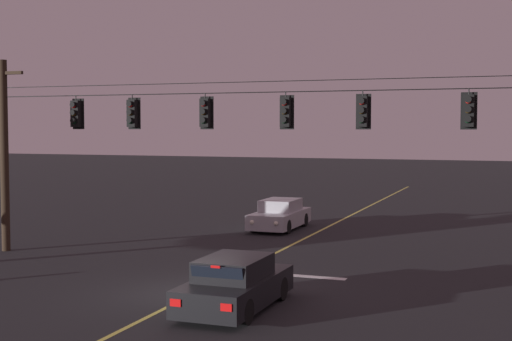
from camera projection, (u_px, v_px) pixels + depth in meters
name	position (u px, v px, depth m)	size (l,w,h in m)	color
ground_plane	(194.00, 294.00, 20.57)	(180.00, 180.00, 0.00)	black
lane_centre_stripe	(298.00, 242.00, 29.98)	(0.14, 60.00, 0.01)	#D1C64C
stop_bar_paint	(294.00, 275.00, 23.15)	(3.40, 0.36, 0.01)	silver
signal_span_assembly	(246.00, 155.00, 24.15)	(21.56, 0.32, 7.29)	#2D2116
traffic_light_leftmost	(76.00, 114.00, 26.36)	(0.48, 0.41, 1.22)	black
traffic_light_left_inner	(132.00, 113.00, 25.54)	(0.48, 0.41, 1.22)	black
traffic_light_centre	(205.00, 113.00, 24.56)	(0.48, 0.41, 1.22)	black
traffic_light_right_inner	(285.00, 112.00, 23.55)	(0.48, 0.41, 1.22)	black
traffic_light_rightmost	(362.00, 111.00, 22.67)	(0.48, 0.41, 1.22)	black
traffic_light_far_right	(469.00, 111.00, 21.55)	(0.48, 0.41, 1.22)	black
car_waiting_near_lane	(235.00, 285.00, 18.80)	(1.80, 4.33, 1.39)	black
car_oncoming_lead	(280.00, 215.00, 33.68)	(1.80, 4.42, 1.39)	#A5A5AD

